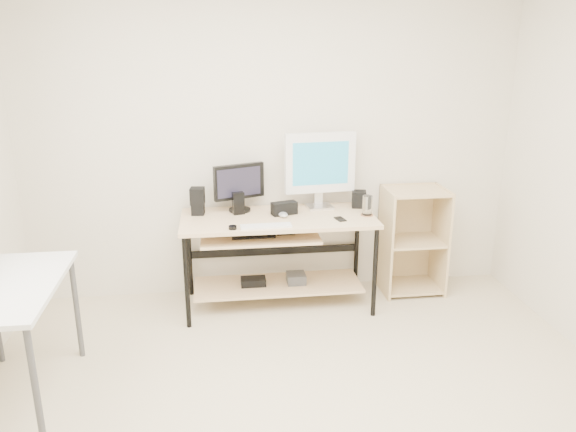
# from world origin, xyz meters

# --- Properties ---
(room) EXTENTS (4.01, 4.01, 2.62)m
(room) POSITION_xyz_m (-0.14, 0.04, 1.32)
(room) COLOR beige
(room) RESTS_ON ground
(desk) EXTENTS (1.50, 0.65, 0.75)m
(desk) POSITION_xyz_m (-0.03, 1.66, 0.54)
(desk) COLOR beige
(desk) RESTS_ON ground
(side_table) EXTENTS (0.60, 1.00, 0.75)m
(side_table) POSITION_xyz_m (-1.68, 0.60, 0.67)
(side_table) COLOR white
(side_table) RESTS_ON ground
(shelf_unit) EXTENTS (0.50, 0.40, 0.90)m
(shelf_unit) POSITION_xyz_m (1.15, 1.82, 0.45)
(shelf_unit) COLOR #DBBE88
(shelf_unit) RESTS_ON ground
(black_monitor) EXTENTS (0.40, 0.19, 0.38)m
(black_monitor) POSITION_xyz_m (-0.29, 1.85, 0.97)
(black_monitor) COLOR black
(black_monitor) RESTS_ON desk
(white_imac) EXTENTS (0.58, 0.18, 0.61)m
(white_imac) POSITION_xyz_m (0.36, 1.86, 1.10)
(white_imac) COLOR silver
(white_imac) RESTS_ON desk
(keyboard) EXTENTS (0.38, 0.11, 0.01)m
(keyboard) POSITION_xyz_m (-0.12, 1.42, 0.76)
(keyboard) COLOR white
(keyboard) RESTS_ON desk
(mouse) EXTENTS (0.09, 0.12, 0.04)m
(mouse) POSITION_xyz_m (0.04, 1.64, 0.77)
(mouse) COLOR #B5B5BA
(mouse) RESTS_ON desk
(center_speaker) EXTENTS (0.21, 0.14, 0.10)m
(center_speaker) POSITION_xyz_m (0.05, 1.71, 0.80)
(center_speaker) COLOR black
(center_speaker) RESTS_ON desk
(speaker_left) EXTENTS (0.12, 0.12, 0.21)m
(speaker_left) POSITION_xyz_m (-0.62, 1.80, 0.86)
(speaker_left) COLOR black
(speaker_left) RESTS_ON desk
(speaker_right) EXTENTS (0.13, 0.13, 0.13)m
(speaker_right) POSITION_xyz_m (0.68, 1.83, 0.82)
(speaker_right) COLOR black
(speaker_right) RESTS_ON desk
(audio_controller) EXTENTS (0.10, 0.07, 0.18)m
(audio_controller) POSITION_xyz_m (-0.30, 1.76, 0.84)
(audio_controller) COLOR black
(audio_controller) RESTS_ON desk
(volume_puck) EXTENTS (0.08, 0.08, 0.03)m
(volume_puck) POSITION_xyz_m (-0.36, 1.40, 0.76)
(volume_puck) COLOR black
(volume_puck) RESTS_ON desk
(smartphone) EXTENTS (0.08, 0.12, 0.01)m
(smartphone) POSITION_xyz_m (0.46, 1.52, 0.75)
(smartphone) COLOR black
(smartphone) RESTS_ON desk
(coaster) EXTENTS (0.12, 0.12, 0.01)m
(coaster) POSITION_xyz_m (0.69, 1.60, 0.75)
(coaster) COLOR #996645
(coaster) RESTS_ON desk
(drinking_glass) EXTENTS (0.09, 0.09, 0.15)m
(drinking_glass) POSITION_xyz_m (0.69, 1.60, 0.83)
(drinking_glass) COLOR white
(drinking_glass) RESTS_ON coaster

